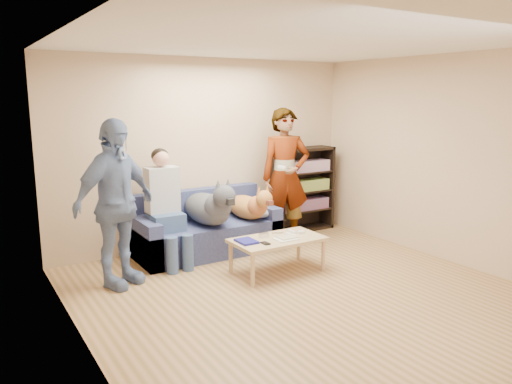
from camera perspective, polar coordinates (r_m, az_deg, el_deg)
ground at (r=5.31m, az=6.99°, el=-12.25°), size 5.00×5.00×0.00m
ceiling at (r=4.91m, az=7.72°, el=16.88°), size 5.00×5.00×0.00m
wall_back at (r=7.05m, az=-5.59°, el=4.51°), size 4.50×0.00×4.50m
wall_left at (r=3.96m, az=-18.91°, el=-1.09°), size 0.00×5.00×5.00m
wall_right at (r=6.59m, az=22.76°, el=3.26°), size 0.00×5.00×5.00m
blanket at (r=6.90m, az=0.42°, el=-2.28°), size 0.44×0.37×0.15m
person_standing_right at (r=7.02m, az=3.36°, el=1.73°), size 0.81×0.65×1.92m
person_standing_left at (r=5.63m, az=-15.80°, el=-1.31°), size 1.17×0.90×1.86m
held_controller at (r=6.72m, az=2.96°, el=2.86°), size 0.05×0.13×0.03m
notebook_blue at (r=5.79m, az=-1.09°, el=-5.64°), size 0.20×0.26×0.03m
papers at (r=5.90m, az=3.44°, el=-5.38°), size 0.26×0.20×0.02m
magazine at (r=5.93m, az=3.56°, el=-5.16°), size 0.22×0.17×0.01m
camera_silver at (r=5.98m, az=0.88°, el=-4.96°), size 0.11×0.06×0.05m
controller_a at (r=6.18m, az=4.12°, el=-4.55°), size 0.04×0.13×0.03m
controller_b at (r=6.17m, az=5.16°, el=-4.60°), size 0.09×0.06×0.03m
headphone_cup_a at (r=6.05m, az=4.16°, el=-4.96°), size 0.07×0.07×0.02m
headphone_cup_b at (r=6.11m, az=3.72°, el=-4.79°), size 0.07×0.07×0.02m
pen_orange at (r=5.82m, az=3.21°, el=-5.65°), size 0.13×0.06×0.01m
pen_black at (r=6.16m, az=2.47°, el=-4.69°), size 0.13×0.08×0.01m
wallet at (r=5.72m, az=1.08°, el=-5.88°), size 0.07×0.12×0.02m
sofa at (r=6.77m, az=-5.81°, el=-4.55°), size 1.90×0.85×0.82m
person_seated at (r=6.31m, az=-10.32°, el=-1.22°), size 0.40×0.73×1.47m
dog_gray at (r=6.50m, az=-5.27°, el=-1.74°), size 0.46×1.27×0.67m
dog_tan at (r=6.78m, az=-0.73°, el=-1.61°), size 0.36×1.14×0.52m
coffee_table at (r=5.97m, az=2.48°, el=-5.72°), size 1.10×0.60×0.42m
bookshelf at (r=7.80m, az=5.32°, el=0.53°), size 1.00×0.34×1.30m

